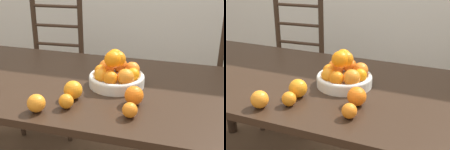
# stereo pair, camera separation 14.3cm
# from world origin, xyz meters

# --- Properties ---
(dining_table) EXTENTS (1.93, 0.86, 0.72)m
(dining_table) POSITION_xyz_m (0.00, 0.00, 0.64)
(dining_table) COLOR black
(dining_table) RESTS_ON ground_plane
(fruit_bowl) EXTENTS (0.27, 0.27, 0.18)m
(fruit_bowl) POSITION_xyz_m (0.19, 0.01, 0.78)
(fruit_bowl) COLOR silver
(fruit_bowl) RESTS_ON dining_table
(orange_loose_0) EXTENTS (0.08, 0.08, 0.08)m
(orange_loose_0) POSITION_xyz_m (0.05, -0.19, 0.77)
(orange_loose_0) COLOR orange
(orange_loose_0) RESTS_ON dining_table
(orange_loose_1) EXTENTS (0.08, 0.08, 0.08)m
(orange_loose_1) POSITION_xyz_m (-0.05, -0.34, 0.76)
(orange_loose_1) COLOR orange
(orange_loose_1) RESTS_ON dining_table
(orange_loose_2) EXTENTS (0.06, 0.06, 0.06)m
(orange_loose_2) POSITION_xyz_m (0.33, -0.28, 0.75)
(orange_loose_2) COLOR orange
(orange_loose_2) RESTS_ON dining_table
(orange_loose_3) EXTENTS (0.08, 0.08, 0.08)m
(orange_loose_3) POSITION_xyz_m (0.32, -0.16, 0.76)
(orange_loose_3) COLOR orange
(orange_loose_3) RESTS_ON dining_table
(orange_loose_4) EXTENTS (0.06, 0.06, 0.06)m
(orange_loose_4) POSITION_xyz_m (0.05, -0.28, 0.75)
(orange_loose_4) COLOR orange
(orange_loose_4) RESTS_ON dining_table
(chair_left) EXTENTS (0.45, 0.43, 1.01)m
(chair_left) POSITION_xyz_m (-0.51, 0.70, 0.49)
(chair_left) COLOR #382619
(chair_left) RESTS_ON ground_plane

